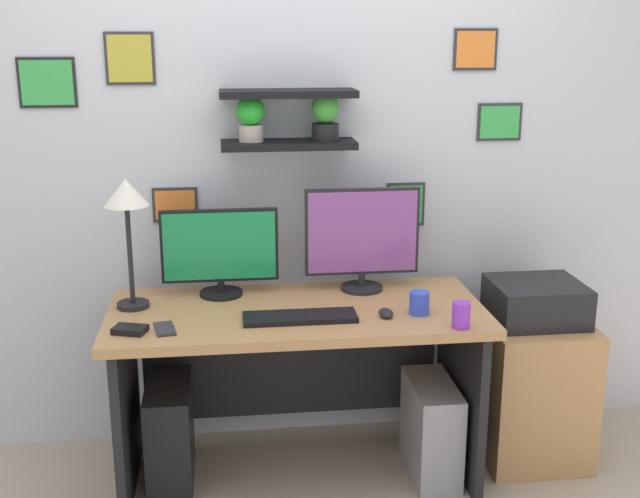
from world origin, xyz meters
The scene contains 16 objects.
ground_plane centered at (0.00, 0.00, 0.00)m, with size 8.00×8.00×0.00m, color tan.
back_wall_assembly centered at (0.00, 0.44, 1.35)m, with size 4.40×0.24×2.70m.
desk centered at (0.00, 0.05, 0.54)m, with size 1.51×0.68×0.75m.
monitor_left centered at (-0.30, 0.22, 0.94)m, with size 0.49×0.18×0.37m.
monitor_right centered at (0.30, 0.22, 0.98)m, with size 0.49×0.18×0.44m.
keyboard centered at (0.00, -0.13, 0.76)m, with size 0.44×0.14×0.02m, color black.
computer_mouse centered at (0.34, -0.13, 0.77)m, with size 0.06×0.09×0.03m, color black.
desk_lamp centered at (-0.65, 0.10, 1.17)m, with size 0.18×0.18×0.53m.
cell_phone centered at (-0.51, -0.18, 0.76)m, with size 0.07×0.14×0.01m, color #2D2D33.
coffee_mug centered at (0.47, -0.12, 0.80)m, with size 0.08×0.08×0.09m, color blue.
pen_cup centered at (0.59, -0.28, 0.80)m, with size 0.07×0.07×0.10m, color purple.
scissors_tray centered at (-0.64, -0.19, 0.76)m, with size 0.12×0.08×0.02m, color black.
drawer_cabinet centered at (1.03, 0.07, 0.31)m, with size 0.44×0.50×0.63m, color tan.
printer centered at (1.03, 0.07, 0.71)m, with size 0.38×0.34×0.17m, color black.
computer_tower_left centered at (-0.53, 0.02, 0.22)m, with size 0.18×0.40×0.44m, color black.
computer_tower_right centered at (0.56, -0.04, 0.20)m, with size 0.18×0.40×0.41m, color #99999E.
Camera 1 is at (-0.28, -3.03, 1.84)m, focal length 45.05 mm.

